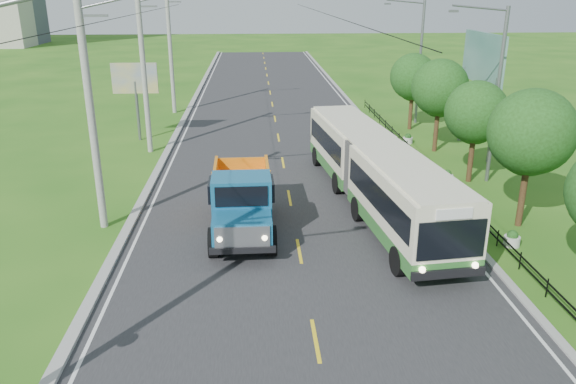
{
  "coord_description": "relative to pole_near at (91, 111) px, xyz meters",
  "views": [
    {
      "loc": [
        -1.68,
        -13.97,
        9.78
      ],
      "look_at": [
        -0.34,
        7.68,
        1.9
      ],
      "focal_mm": 35.0,
      "sensor_mm": 36.0,
      "label": 1
    }
  ],
  "objects": [
    {
      "name": "planter_far",
      "position": [
        16.86,
        13.0,
        -4.81
      ],
      "size": [
        0.64,
        0.64,
        0.67
      ],
      "color": "silver",
      "rests_on": "ground"
    },
    {
      "name": "curb_left",
      "position": [
        1.06,
        11.0,
        -5.02
      ],
      "size": [
        0.4,
        120.0,
        0.15
      ],
      "primitive_type": "cube",
      "color": "#9E9E99",
      "rests_on": "ground"
    },
    {
      "name": "railing_right",
      "position": [
        16.26,
        5.0,
        -4.79
      ],
      "size": [
        0.04,
        40.0,
        0.6
      ],
      "primitive_type": "cube",
      "color": "black",
      "rests_on": "ground"
    },
    {
      "name": "road",
      "position": [
        8.26,
        11.0,
        -5.08
      ],
      "size": [
        14.0,
        120.0,
        0.02
      ],
      "primitive_type": "cube",
      "color": "#28282B",
      "rests_on": "ground"
    },
    {
      "name": "planter_near",
      "position": [
        16.86,
        -3.0,
        -4.81
      ],
      "size": [
        0.64,
        0.64,
        0.67
      ],
      "color": "silver",
      "rests_on": "ground"
    },
    {
      "name": "pole_mid",
      "position": [
        0.0,
        12.0,
        0.0
      ],
      "size": [
        3.51,
        0.32,
        10.0
      ],
      "color": "gray",
      "rests_on": "ground"
    },
    {
      "name": "dump_truck",
      "position": [
        6.01,
        -0.91,
        -3.52
      ],
      "size": [
        2.71,
        6.67,
        2.78
      ],
      "rotation": [
        0.0,
        0.0,
        0.02
      ],
      "color": "#175F8A",
      "rests_on": "ground"
    },
    {
      "name": "pole_near",
      "position": [
        0.0,
        0.0,
        0.0
      ],
      "size": [
        3.51,
        0.32,
        10.0
      ],
      "color": "gray",
      "rests_on": "ground"
    },
    {
      "name": "tree_third",
      "position": [
        18.12,
        -0.86,
        -1.11
      ],
      "size": [
        3.6,
        3.62,
        6.0
      ],
      "color": "#382314",
      "rests_on": "ground"
    },
    {
      "name": "planter_mid",
      "position": [
        16.86,
        5.0,
        -4.81
      ],
      "size": [
        0.64,
        0.64,
        0.67
      ],
      "color": "silver",
      "rests_on": "ground"
    },
    {
      "name": "tree_fourth",
      "position": [
        18.12,
        5.14,
        -1.51
      ],
      "size": [
        3.24,
        3.31,
        5.4
      ],
      "color": "#382314",
      "rests_on": "ground"
    },
    {
      "name": "billboard_right",
      "position": [
        20.56,
        11.0,
        0.25
      ],
      "size": [
        0.24,
        6.0,
        7.3
      ],
      "color": "slate",
      "rests_on": "ground"
    },
    {
      "name": "edge_line_left",
      "position": [
        1.61,
        11.0,
        -5.07
      ],
      "size": [
        0.12,
        120.0,
        0.0
      ],
      "primitive_type": "cube",
      "color": "silver",
      "rests_on": "road"
    },
    {
      "name": "centre_dash",
      "position": [
        8.26,
        -9.0,
        -5.07
      ],
      "size": [
        0.12,
        2.2,
        0.0
      ],
      "primitive_type": "cube",
      "color": "yellow",
      "rests_on": "road"
    },
    {
      "name": "billboard_left",
      "position": [
        -1.24,
        15.0,
        -1.23
      ],
      "size": [
        3.0,
        0.2,
        5.2
      ],
      "color": "slate",
      "rests_on": "ground"
    },
    {
      "name": "pole_far",
      "position": [
        0.0,
        24.0,
        0.0
      ],
      "size": [
        3.51,
        0.32,
        10.0
      ],
      "color": "gray",
      "rests_on": "ground"
    },
    {
      "name": "ground",
      "position": [
        8.26,
        -9.0,
        -5.09
      ],
      "size": [
        240.0,
        240.0,
        0.0
      ],
      "primitive_type": "plane",
      "color": "#266016",
      "rests_on": "ground"
    },
    {
      "name": "streetlight_mid",
      "position": [
        18.9,
        5.0,
        -0.19
      ],
      "size": [
        3.02,
        0.2,
        9.07
      ],
      "color": "slate",
      "rests_on": "ground"
    },
    {
      "name": "tree_back",
      "position": [
        18.12,
        17.14,
        -1.44
      ],
      "size": [
        3.3,
        3.36,
        5.5
      ],
      "color": "#382314",
      "rests_on": "ground"
    },
    {
      "name": "bus",
      "position": [
        12.14,
        1.63,
        -3.2
      ],
      "size": [
        4.37,
        16.54,
        3.16
      ],
      "rotation": [
        0.0,
        0.0,
        0.11
      ],
      "color": "#2E6F2C",
      "rests_on": "ground"
    },
    {
      "name": "streetlight_far",
      "position": [
        18.9,
        19.0,
        -0.19
      ],
      "size": [
        3.02,
        0.2,
        9.07
      ],
      "color": "slate",
      "rests_on": "ground"
    },
    {
      "name": "curb_right",
      "position": [
        15.41,
        11.0,
        -5.04
      ],
      "size": [
        0.3,
        120.0,
        0.1
      ],
      "primitive_type": "cube",
      "color": "#9E9E99",
      "rests_on": "ground"
    },
    {
      "name": "tree_fifth",
      "position": [
        18.12,
        11.14,
        -1.24
      ],
      "size": [
        3.48,
        3.52,
        5.8
      ],
      "color": "#382314",
      "rests_on": "ground"
    },
    {
      "name": "edge_line_right",
      "position": [
        14.91,
        11.0,
        -5.07
      ],
      "size": [
        0.12,
        120.0,
        0.0
      ],
      "primitive_type": "cube",
      "color": "silver",
      "rests_on": "road"
    }
  ]
}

